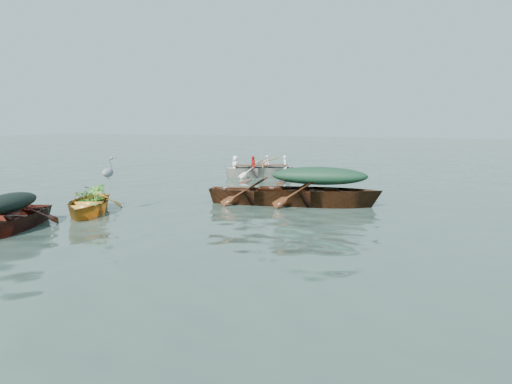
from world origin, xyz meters
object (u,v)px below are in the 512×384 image
green_tarp_boat (319,206)px  open_wooden_boat (264,204)px  heron (108,179)px  dark_covered_boat (10,231)px  yellow_dinghy (88,213)px  rowed_boat (260,177)px

green_tarp_boat → open_wooden_boat: (-1.61, -0.35, 0.00)m
green_tarp_boat → heron: size_ratio=5.49×
dark_covered_boat → open_wooden_boat: size_ratio=0.83×
yellow_dinghy → rowed_boat: bearing=56.7°
open_wooden_boat → green_tarp_boat: bearing=-87.8°
open_wooden_boat → rowed_boat: bearing=14.0°
dark_covered_boat → rowed_boat: size_ratio=0.87×
yellow_dinghy → rowed_boat: 10.06m
dark_covered_boat → heron: size_ratio=4.10×
dark_covered_boat → heron: bearing=59.0°
rowed_boat → open_wooden_boat: bearing=169.3°
dark_covered_boat → heron: heron is taller
yellow_dinghy → heron: size_ratio=3.73×
dark_covered_boat → rowed_boat: bearing=67.1°
rowed_boat → yellow_dinghy: bearing=141.1°
green_tarp_boat → heron: heron is taller
yellow_dinghy → rowed_boat: size_ratio=0.80×
yellow_dinghy → open_wooden_boat: 4.98m
dark_covered_boat → open_wooden_boat: 6.87m
yellow_dinghy → dark_covered_boat: bearing=-122.0°
dark_covered_boat → open_wooden_boat: open_wooden_boat is taller
yellow_dinghy → open_wooden_boat: open_wooden_boat is taller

